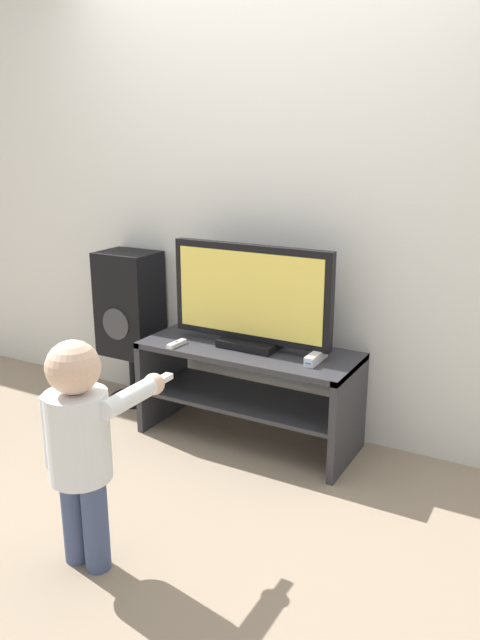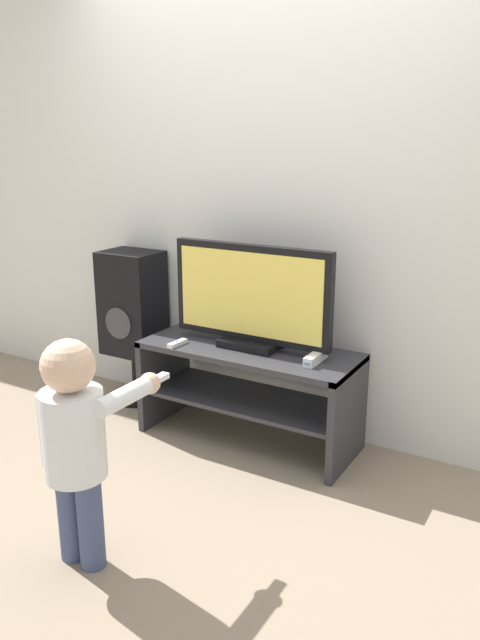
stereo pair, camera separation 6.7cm
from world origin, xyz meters
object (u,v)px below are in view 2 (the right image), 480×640
game_console (316,358)px  speaker_tower (133,307)px  remote_primary (177,343)px  television (251,298)px  child (76,435)px

game_console → speaker_tower: (-1.26, 0.15, 0.05)m
game_console → remote_primary: (-0.73, -0.13, -0.01)m
game_console → television: bearing=173.6°
game_console → child: bearing=-110.1°
television → remote_primary: (-0.35, -0.18, -0.25)m
game_console → child: size_ratio=0.22×
game_console → speaker_tower: 1.27m
remote_primary → speaker_tower: bearing=152.3°
child → remote_primary: bearing=106.2°
television → game_console: bearing=-6.4°
game_console → remote_primary: size_ratio=1.51×
remote_primary → speaker_tower: size_ratio=0.14×
television → speaker_tower: (-0.88, 0.10, -0.19)m
speaker_tower → television: bearing=-6.7°
television → child: television is taller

